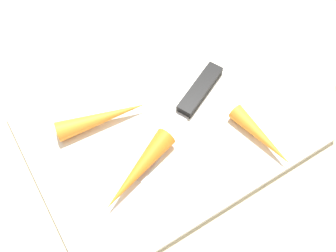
{
  "coord_description": "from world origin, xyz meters",
  "views": [
    {
      "loc": [
        -0.13,
        -0.21,
        0.45
      ],
      "look_at": [
        0.0,
        0.0,
        0.01
      ],
      "focal_mm": 40.49,
      "sensor_mm": 36.0,
      "label": 1
    }
  ],
  "objects": [
    {
      "name": "cutting_board",
      "position": [
        0.0,
        0.0,
        0.01
      ],
      "size": [
        0.36,
        0.26,
        0.01
      ],
      "primitive_type": "cube",
      "color": "silver",
      "rests_on": "ground_plane"
    },
    {
      "name": "knife",
      "position": [
        0.05,
        0.02,
        0.02
      ],
      "size": [
        0.19,
        0.11,
        0.01
      ],
      "rotation": [
        0.0,
        0.0,
        3.59
      ],
      "color": "#B7B7BC",
      "rests_on": "cutting_board"
    },
    {
      "name": "carrot_longest",
      "position": [
        -0.07,
        0.05,
        0.03
      ],
      "size": [
        0.12,
        0.05,
        0.03
      ],
      "primitive_type": "cone",
      "rotation": [
        0.0,
        1.57,
        6.1
      ],
      "color": "orange",
      "rests_on": "cutting_board"
    },
    {
      "name": "ground_plane",
      "position": [
        0.0,
        0.0,
        0.0
      ],
      "size": [
        1.4,
        1.4,
        0.0
      ],
      "primitive_type": "plane",
      "color": "#C6B793"
    },
    {
      "name": "carrot_medium",
      "position": [
        -0.07,
        -0.04,
        0.03
      ],
      "size": [
        0.12,
        0.07,
        0.03
      ],
      "primitive_type": "cone",
      "rotation": [
        0.0,
        1.57,
        3.53
      ],
      "color": "orange",
      "rests_on": "cutting_board"
    },
    {
      "name": "carrot_shortest",
      "position": [
        0.09,
        -0.08,
        0.02
      ],
      "size": [
        0.04,
        0.1,
        0.02
      ],
      "primitive_type": "cone",
      "rotation": [
        0.0,
        1.57,
        4.85
      ],
      "color": "orange",
      "rests_on": "cutting_board"
    }
  ]
}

